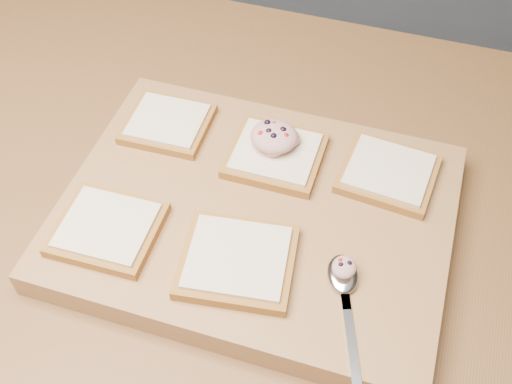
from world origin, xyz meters
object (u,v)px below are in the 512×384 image
(cutting_board, at_px, (256,217))
(spoon, at_px, (344,284))
(bread_far_center, at_px, (275,155))
(tuna_salad_dollop, at_px, (274,136))

(cutting_board, height_order, spoon, spoon)
(bread_far_center, height_order, spoon, bread_far_center)
(cutting_board, bearing_deg, spoon, -31.51)
(bread_far_center, bearing_deg, spoon, -51.87)
(bread_far_center, xyz_separation_m, tuna_salad_dollop, (-0.01, 0.01, 0.02))
(cutting_board, relative_size, bread_far_center, 3.98)
(bread_far_center, xyz_separation_m, spoon, (0.13, -0.16, -0.00))
(cutting_board, xyz_separation_m, bread_far_center, (-0.00, 0.08, 0.03))
(bread_far_center, height_order, tuna_salad_dollop, tuna_salad_dollop)
(cutting_board, distance_m, spoon, 0.15)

